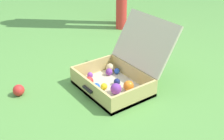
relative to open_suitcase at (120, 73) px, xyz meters
name	(u,v)px	position (x,y,z in m)	size (l,w,h in m)	color
ground_plane	(105,93)	(0.01, -0.15, -0.11)	(16.00, 16.00, 0.00)	#569342
open_suitcase	(120,73)	(0.00, 0.00, 0.00)	(0.55, 0.64, 0.50)	beige
stray_ball_on_grass	(19,90)	(-0.33, -0.68, -0.07)	(0.08, 0.08, 0.08)	red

